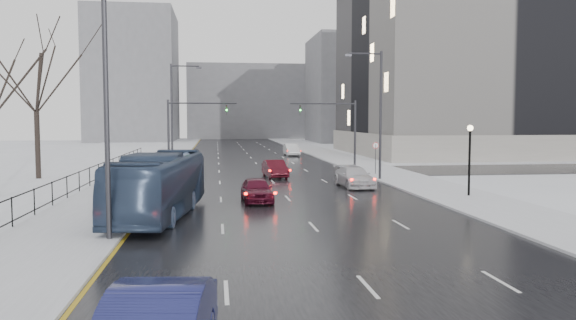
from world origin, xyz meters
name	(u,v)px	position (x,y,z in m)	size (l,w,h in m)	color
road	(255,162)	(0.00, 60.00, 0.02)	(16.00, 150.00, 0.04)	black
cross_road	(264,172)	(0.00, 48.00, 0.02)	(130.00, 10.00, 0.04)	black
sidewalk_left	(159,162)	(-10.50, 60.00, 0.08)	(5.00, 150.00, 0.16)	silver
sidewalk_right	(347,161)	(10.50, 60.00, 0.08)	(5.00, 150.00, 0.16)	silver
park_strip	(68,164)	(-20.00, 60.00, 0.06)	(14.00, 150.00, 0.12)	white
tree_park_e	(39,180)	(-18.20, 44.00, 0.00)	(9.45, 9.45, 13.50)	black
iron_fence	(57,189)	(-13.00, 30.00, 0.91)	(0.06, 70.00, 1.30)	black
streetlight_r_mid	(378,108)	(8.17, 40.00, 5.62)	(2.95, 0.25, 10.00)	#2D2D33
streetlight_l_near	(112,98)	(-8.17, 20.00, 5.62)	(2.95, 0.25, 10.00)	#2D2D33
streetlight_l_far	(174,110)	(-8.17, 52.00, 5.62)	(2.95, 0.25, 10.00)	#2D2D33
lamppost_r_mid	(470,150)	(11.00, 30.00, 2.94)	(0.36, 0.36, 4.28)	black
mast_signal_right	(344,127)	(7.33, 48.00, 4.11)	(6.10, 0.33, 6.50)	#2D2D33
mast_signal_left	(181,127)	(-7.33, 48.00, 4.11)	(6.10, 0.33, 6.50)	#2D2D33
no_uturn_sign	(376,149)	(9.20, 44.00, 2.30)	(0.60, 0.06, 2.70)	#2D2D33
civic_building	(500,73)	(35.00, 72.00, 11.21)	(41.00, 31.00, 24.80)	gray
bldg_far_right	(368,90)	(28.00, 115.00, 11.00)	(24.00, 20.00, 22.00)	slate
bldg_far_left	(134,77)	(-22.00, 125.00, 14.00)	(18.00, 22.00, 28.00)	slate
bldg_far_center	(249,102)	(4.00, 140.00, 9.00)	(30.00, 18.00, 18.00)	slate
bus	(160,185)	(-7.00, 25.49, 1.61)	(2.63, 11.25, 3.13)	#324462
sedan_center_near	(257,190)	(-1.95, 29.79, 0.75)	(1.67, 4.16, 1.42)	#4D0D20
sedan_right_near	(275,169)	(0.50, 43.13, 0.76)	(1.51, 4.34, 1.43)	#400B14
sedan_right_far	(354,177)	(5.35, 36.03, 0.75)	(1.99, 4.91, 1.42)	silver
sedan_right_distant	(292,150)	(5.48, 69.94, 0.82)	(1.66, 4.75, 1.57)	white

